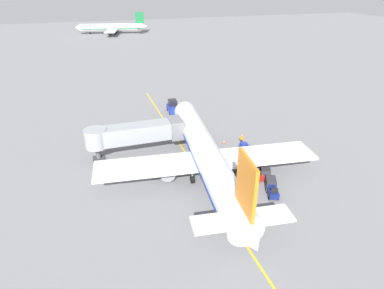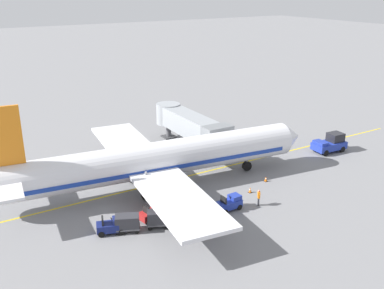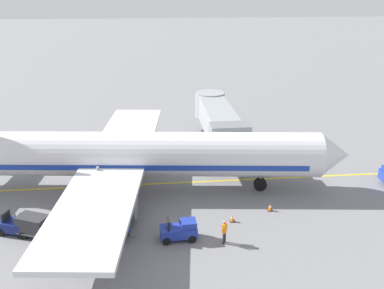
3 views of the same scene
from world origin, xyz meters
The scene contains 14 objects.
ground_plane centered at (0.00, 0.00, 0.00)m, with size 400.00×400.00×0.00m, color slate.
gate_lead_in_line centered at (0.00, 0.00, 0.00)m, with size 0.24×80.00×0.01m, color gold.
parked_airliner centered at (0.84, 1.35, 3.19)m, with size 30.40×37.34×10.63m.
jet_bridge centered at (-7.33, 10.60, 3.46)m, with size 14.88×3.50×4.98m.
pushback_tractor centered at (2.82, 25.86, 1.10)m, with size 2.47×4.53×2.40m.
baggage_tug_lead centered at (8.97, 5.35, 0.71)m, with size 1.38×2.55×1.62m.
baggage_tug_trailing centered at (6.85, -1.83, 0.71)m, with size 1.67×2.67×1.62m.
baggage_tug_spare centered at (7.05, -5.97, 0.71)m, with size 1.95×2.75×1.62m.
baggage_cart_front centered at (8.33, 0.74, 0.95)m, with size 2.10×2.92×1.58m.
baggage_cart_second_in_train centered at (8.26, -1.98, 0.95)m, with size 2.10×2.92×1.58m.
baggage_cart_third_in_train centered at (7.53, -4.72, 0.95)m, with size 2.10×2.92×1.58m.
ground_crew_wing_walker centered at (9.72, 8.31, 0.95)m, with size 0.66×0.46×1.69m.
safety_cone_nose_left centered at (5.73, 12.63, 0.29)m, with size 0.36×0.36×0.59m.
safety_cone_nose_right centered at (7.04, 9.41, 0.29)m, with size 0.36×0.36×0.59m.
Camera 2 is at (39.71, -17.58, 20.68)m, focal length 41.35 mm.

